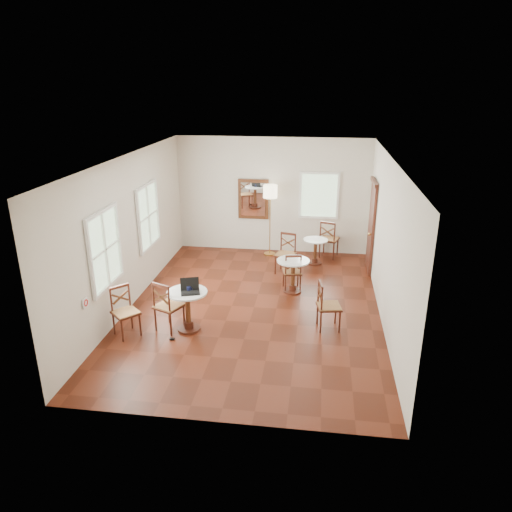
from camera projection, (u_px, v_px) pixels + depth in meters
The scene contains 17 objects.
ground at pixel (254, 307), 9.72m from camera, with size 7.00×7.00×0.00m, color #521C0E.
room_shell at pixel (253, 214), 9.32m from camera, with size 5.02×7.02×3.01m.
cafe_table_near at pixel (188, 306), 8.68m from camera, with size 0.73×0.73×0.77m.
cafe_table_mid at pixel (293, 272), 10.26m from camera, with size 0.70×0.70×0.74m.
cafe_table_back at pixel (315, 249), 11.87m from camera, with size 0.60×0.60×0.64m.
chair_near_a at pixel (168, 306), 8.68m from camera, with size 0.59×0.59×0.97m.
chair_near_b at pixel (125, 312), 8.53m from camera, with size 0.60×0.60×0.92m.
chair_mid_a at pixel (292, 272), 10.38m from camera, with size 0.47×0.47×0.86m.
chair_mid_b at pixel (328, 306), 8.75m from camera, with size 0.50×0.50×0.92m.
chair_back_a at pixel (329, 239), 12.30m from camera, with size 0.57×0.57×0.98m.
chair_back_b at pixel (286, 254), 11.32m from camera, with size 0.54×0.54×0.95m.
floor_lamp at pixel (270, 196), 12.10m from camera, with size 0.36×0.36×1.85m.
laptop at pixel (190, 289), 8.55m from camera, with size 0.40×0.37×0.24m.
mouse at pixel (187, 289), 8.63m from camera, with size 0.09×0.06×0.04m, color black.
navy_mug at pixel (189, 289), 8.58m from camera, with size 0.11×0.07×0.09m.
water_glass at pixel (183, 284), 8.75m from camera, with size 0.06×0.06×0.10m, color white.
power_adapter at pixel (172, 339), 8.49m from camera, with size 0.09×0.05×0.03m, color black.
Camera 1 is at (1.22, -8.66, 4.36)m, focal length 33.58 mm.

